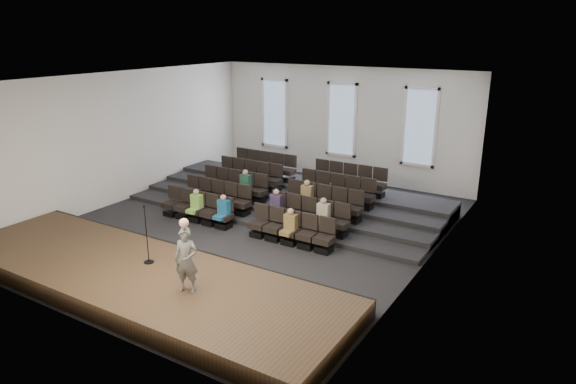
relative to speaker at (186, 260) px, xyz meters
The scene contains 14 objects.
ground 5.74m from the speaker, 109.77° to the left, with size 14.00×14.00×0.00m, color black.
ceiling 6.71m from the speaker, 109.77° to the left, with size 12.00×14.00×0.02m, color white.
wall_back 12.48m from the speaker, 98.75° to the left, with size 12.00×0.04×5.00m, color silver.
wall_front 2.85m from the speaker, 137.01° to the right, with size 12.00×0.04×5.00m, color silver.
wall_left 9.57m from the speaker, 146.39° to the left, with size 0.04×14.00×5.00m, color silver.
wall_right 6.79m from the speaker, 51.85° to the left, with size 0.04×14.00×5.00m, color silver.
stage 2.17m from the speaker, behind, with size 11.80×3.60×0.50m, color #3F2C1B.
stage_lip 2.90m from the speaker, 134.43° to the left, with size 11.80×0.06×0.52m, color black.
risers 8.71m from the speaker, 102.64° to the left, with size 11.80×4.80×0.60m.
seating_rows 7.08m from the speaker, 105.54° to the left, with size 6.80×4.70×1.67m.
windows 12.43m from the speaker, 98.80° to the left, with size 8.44×0.10×3.24m.
audience 5.79m from the speaker, 105.38° to the left, with size 4.85×2.64×1.10m.
speaker is the anchor object (origin of this frame).
mic_stand 2.09m from the speaker, 162.15° to the left, with size 0.27×0.27×1.63m.
Camera 1 is at (9.67, -13.40, 6.46)m, focal length 32.00 mm.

